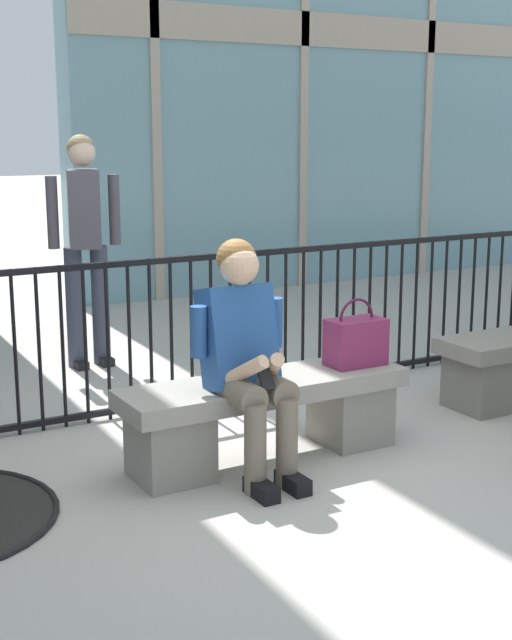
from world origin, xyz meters
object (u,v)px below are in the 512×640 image
object	(u,v)px
bystander_at_railing	(85,233)
handbag_on_bench	(356,341)
stone_bench	(265,411)
seated_person_with_phone	(246,352)

from	to	relation	value
bystander_at_railing	handbag_on_bench	bearing A→B (deg)	-72.55
bystander_at_railing	stone_bench	bearing A→B (deg)	-86.05
seated_person_with_phone	handbag_on_bench	bearing A→B (deg)	8.78
stone_bench	seated_person_with_phone	size ratio (longest dim) A/B	1.32
handbag_on_bench	bystander_at_railing	world-z (taller)	bystander_at_railing
handbag_on_bench	bystander_at_railing	bearing A→B (deg)	107.45
stone_bench	bystander_at_railing	xyz separation A→B (m)	(-0.16, 2.35, 0.73)
stone_bench	seated_person_with_phone	bearing A→B (deg)	-145.66
stone_bench	seated_person_with_phone	distance (m)	0.44
handbag_on_bench	stone_bench	bearing A→B (deg)	179.01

